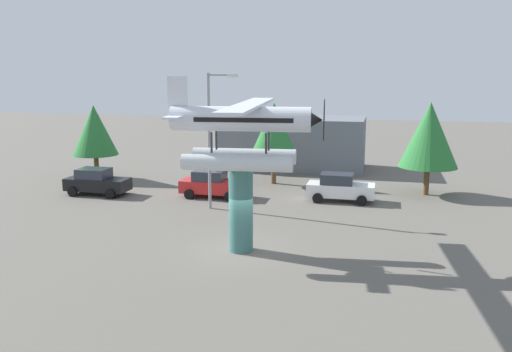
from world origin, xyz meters
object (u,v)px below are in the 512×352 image
at_px(car_near_black, 97,182).
at_px(tree_east, 274,126).
at_px(floatplane_monument, 243,130).
at_px(display_pedestal, 241,209).
at_px(streetlight_primary, 212,131).
at_px(car_far_white, 340,187).
at_px(storefront_building, 293,143).
at_px(tree_center_back, 429,135).
at_px(car_mid_red, 212,184).
at_px(tree_west, 95,130).

distance_m(car_near_black, tree_east, 12.86).
distance_m(floatplane_monument, tree_east, 15.26).
relative_size(display_pedestal, streetlight_primary, 0.49).
distance_m(car_far_white, storefront_building, 12.34).
height_order(streetlight_primary, tree_center_back, streetlight_primary).
relative_size(car_near_black, storefront_building, 0.36).
height_order(display_pedestal, car_mid_red, display_pedestal).
xyz_separation_m(car_near_black, car_mid_red, (7.70, 1.08, 0.00)).
height_order(floatplane_monument, storefront_building, floatplane_monument).
bearing_deg(car_far_white, car_near_black, -173.27).
distance_m(streetlight_primary, tree_center_back, 14.38).
distance_m(car_mid_red, tree_west, 11.37).
distance_m(streetlight_primary, tree_east, 8.31).
bearing_deg(tree_center_back, tree_west, -179.42).
bearing_deg(car_far_white, streetlight_primary, -153.30).
height_order(car_near_black, tree_east, tree_east).
relative_size(display_pedestal, tree_center_back, 0.63).
xyz_separation_m(floatplane_monument, car_near_black, (-12.38, 8.84, -4.69)).
relative_size(tree_west, tree_center_back, 0.92).
xyz_separation_m(car_far_white, tree_west, (-18.56, 2.88, 2.85)).
xyz_separation_m(car_mid_red, tree_east, (3.03, 5.19, 3.30)).
height_order(floatplane_monument, tree_center_back, floatplane_monument).
xyz_separation_m(display_pedestal, tree_center_back, (9.08, 13.85, 2.05)).
bearing_deg(display_pedestal, storefront_building, 93.21).
height_order(tree_east, tree_center_back, tree_center_back).
xyz_separation_m(streetlight_primary, tree_center_back, (12.68, 6.75, -0.64)).
bearing_deg(tree_east, display_pedestal, -84.25).
distance_m(streetlight_primary, tree_west, 13.10).
relative_size(car_far_white, storefront_building, 0.36).
xyz_separation_m(car_mid_red, tree_west, (-10.38, 3.67, 2.85)).
relative_size(streetlight_primary, tree_east, 1.36).
height_order(floatplane_monument, car_far_white, floatplane_monument).
height_order(floatplane_monument, car_mid_red, floatplane_monument).
height_order(car_near_black, car_mid_red, same).
bearing_deg(car_near_black, storefront_building, 50.03).
bearing_deg(display_pedestal, car_mid_red, 114.62).
distance_m(display_pedestal, tree_center_back, 16.69).
relative_size(floatplane_monument, tree_center_back, 1.70).
xyz_separation_m(car_mid_red, storefront_building, (3.32, 12.06, 1.26)).
height_order(display_pedestal, tree_west, tree_west).
relative_size(car_far_white, tree_center_back, 0.68).
relative_size(floatplane_monument, car_near_black, 2.49).
xyz_separation_m(car_far_white, storefront_building, (-4.86, 11.27, 1.26)).
bearing_deg(tree_west, display_pedestal, -42.33).
distance_m(display_pedestal, tree_east, 15.36).
bearing_deg(storefront_building, car_near_black, -129.97).
bearing_deg(display_pedestal, car_far_white, 71.32).
xyz_separation_m(car_mid_red, streetlight_primary, (0.95, -2.84, 3.76)).
height_order(streetlight_primary, tree_west, streetlight_primary).
relative_size(car_near_black, car_far_white, 1.00).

